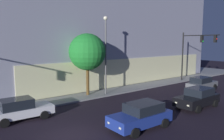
{
  "coord_description": "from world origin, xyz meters",
  "views": [
    {
      "loc": [
        -6.06,
        -11.9,
        5.79
      ],
      "look_at": [
        6.92,
        4.4,
        3.14
      ],
      "focal_mm": 35.89,
      "sensor_mm": 36.0,
      "label": 1
    }
  ],
  "objects_px": {
    "sidewalk_tree": "(87,52)",
    "car_black": "(198,98)",
    "traffic_light_far_corner": "(195,47)",
    "car_blue": "(141,115)",
    "car_grey": "(202,83)",
    "modern_building": "(74,23)",
    "car_white": "(20,109)",
    "street_lamp_sidewalk": "(106,46)"
  },
  "relations": [
    {
      "from": "car_blue",
      "to": "car_white",
      "type": "bearing_deg",
      "value": 131.5
    },
    {
      "from": "street_lamp_sidewalk",
      "to": "car_blue",
      "type": "bearing_deg",
      "value": -112.63
    },
    {
      "from": "car_white",
      "to": "car_grey",
      "type": "distance_m",
      "value": 20.35
    },
    {
      "from": "car_white",
      "to": "sidewalk_tree",
      "type": "bearing_deg",
      "value": 21.39
    },
    {
      "from": "modern_building",
      "to": "street_lamp_sidewalk",
      "type": "height_order",
      "value": "modern_building"
    },
    {
      "from": "car_black",
      "to": "car_grey",
      "type": "distance_m",
      "value": 7.73
    },
    {
      "from": "sidewalk_tree",
      "to": "car_blue",
      "type": "distance_m",
      "value": 10.67
    },
    {
      "from": "traffic_light_far_corner",
      "to": "car_white",
      "type": "relative_size",
      "value": 1.53
    },
    {
      "from": "modern_building",
      "to": "street_lamp_sidewalk",
      "type": "bearing_deg",
      "value": -109.11
    },
    {
      "from": "car_grey",
      "to": "sidewalk_tree",
      "type": "bearing_deg",
      "value": 153.98
    },
    {
      "from": "car_grey",
      "to": "modern_building",
      "type": "bearing_deg",
      "value": 100.33
    },
    {
      "from": "modern_building",
      "to": "car_grey",
      "type": "height_order",
      "value": "modern_building"
    },
    {
      "from": "car_blue",
      "to": "car_black",
      "type": "height_order",
      "value": "car_black"
    },
    {
      "from": "traffic_light_far_corner",
      "to": "sidewalk_tree",
      "type": "height_order",
      "value": "traffic_light_far_corner"
    },
    {
      "from": "car_blue",
      "to": "car_grey",
      "type": "height_order",
      "value": "car_blue"
    },
    {
      "from": "car_blue",
      "to": "car_grey",
      "type": "xyz_separation_m",
      "value": [
        14.24,
        3.77,
        -0.03
      ]
    },
    {
      "from": "car_black",
      "to": "street_lamp_sidewalk",
      "type": "bearing_deg",
      "value": 112.97
    },
    {
      "from": "car_black",
      "to": "car_blue",
      "type": "bearing_deg",
      "value": -178.22
    },
    {
      "from": "modern_building",
      "to": "car_blue",
      "type": "relative_size",
      "value": 7.58
    },
    {
      "from": "traffic_light_far_corner",
      "to": "car_white",
      "type": "distance_m",
      "value": 23.92
    },
    {
      "from": "car_white",
      "to": "car_black",
      "type": "bearing_deg",
      "value": -25.91
    },
    {
      "from": "sidewalk_tree",
      "to": "traffic_light_far_corner",
      "type": "bearing_deg",
      "value": -10.12
    },
    {
      "from": "street_lamp_sidewalk",
      "to": "car_black",
      "type": "bearing_deg",
      "value": -67.03
    },
    {
      "from": "car_black",
      "to": "car_grey",
      "type": "height_order",
      "value": "car_black"
    },
    {
      "from": "street_lamp_sidewalk",
      "to": "sidewalk_tree",
      "type": "bearing_deg",
      "value": 153.01
    },
    {
      "from": "modern_building",
      "to": "car_grey",
      "type": "relative_size",
      "value": 7.64
    },
    {
      "from": "car_white",
      "to": "car_blue",
      "type": "distance_m",
      "value": 8.91
    },
    {
      "from": "traffic_light_far_corner",
      "to": "modern_building",
      "type": "bearing_deg",
      "value": 110.83
    },
    {
      "from": "car_white",
      "to": "car_black",
      "type": "relative_size",
      "value": 0.99
    },
    {
      "from": "car_black",
      "to": "traffic_light_far_corner",
      "type": "bearing_deg",
      "value": 33.25
    },
    {
      "from": "street_lamp_sidewalk",
      "to": "car_white",
      "type": "xyz_separation_m",
      "value": [
        -9.61,
        -2.2,
        -4.5
      ]
    },
    {
      "from": "car_white",
      "to": "car_black",
      "type": "height_order",
      "value": "car_black"
    },
    {
      "from": "street_lamp_sidewalk",
      "to": "car_grey",
      "type": "bearing_deg",
      "value": -25.86
    },
    {
      "from": "sidewalk_tree",
      "to": "car_black",
      "type": "xyz_separation_m",
      "value": [
        5.4,
        -9.53,
        -3.83
      ]
    },
    {
      "from": "car_white",
      "to": "street_lamp_sidewalk",
      "type": "bearing_deg",
      "value": 12.9
    },
    {
      "from": "car_white",
      "to": "car_grey",
      "type": "bearing_deg",
      "value": -8.21
    },
    {
      "from": "modern_building",
      "to": "sidewalk_tree",
      "type": "height_order",
      "value": "modern_building"
    },
    {
      "from": "street_lamp_sidewalk",
      "to": "car_white",
      "type": "distance_m",
      "value": 10.84
    },
    {
      "from": "car_blue",
      "to": "street_lamp_sidewalk",
      "type": "bearing_deg",
      "value": 67.37
    },
    {
      "from": "modern_building",
      "to": "car_grey",
      "type": "bearing_deg",
      "value": -79.67
    },
    {
      "from": "car_blue",
      "to": "car_grey",
      "type": "distance_m",
      "value": 14.73
    },
    {
      "from": "traffic_light_far_corner",
      "to": "street_lamp_sidewalk",
      "type": "bearing_deg",
      "value": 172.18
    }
  ]
}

